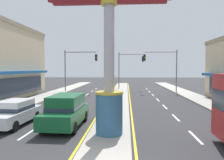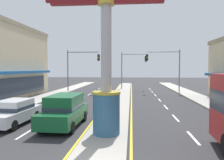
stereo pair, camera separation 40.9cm
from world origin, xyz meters
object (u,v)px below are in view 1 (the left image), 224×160
object	(u,v)px
traffic_light_median_far	(128,64)
district_sign	(109,58)
suv_near_left_lane	(66,110)
traffic_light_left_side	(77,63)
traffic_light_right_side	(164,63)
sedan_near_right_lane	(14,112)

from	to	relation	value
traffic_light_median_far	district_sign	bearing A→B (deg)	-92.56
district_sign	suv_near_left_lane	distance (m)	4.45
district_sign	traffic_light_median_far	size ratio (longest dim) A/B	1.35
district_sign	traffic_light_left_side	bearing A→B (deg)	107.36
traffic_light_right_side	traffic_light_median_far	world-z (taller)	same
traffic_light_median_far	suv_near_left_lane	size ratio (longest dim) A/B	1.34
traffic_light_left_side	traffic_light_median_far	world-z (taller)	same
district_sign	traffic_light_median_far	world-z (taller)	district_sign
traffic_light_left_side	suv_near_left_lane	size ratio (longest dim) A/B	1.34
district_sign	suv_near_left_lane	world-z (taller)	district_sign
traffic_light_left_side	traffic_light_right_side	world-z (taller)	same
district_sign	sedan_near_right_lane	xyz separation A→B (m)	(-6.05, 1.89, -3.23)
district_sign	suv_near_left_lane	size ratio (longest dim) A/B	1.81
suv_near_left_lane	sedan_near_right_lane	bearing A→B (deg)	177.65
traffic_light_right_side	traffic_light_left_side	bearing A→B (deg)	-177.79
sedan_near_right_lane	suv_near_left_lane	world-z (taller)	suv_near_left_lane
district_sign	traffic_light_median_far	xyz separation A→B (m)	(1.13, 25.29, 0.18)
traffic_light_right_side	traffic_light_median_far	distance (m)	6.91
traffic_light_left_side	traffic_light_right_side	size ratio (longest dim) A/B	1.00
traffic_light_right_side	sedan_near_right_lane	distance (m)	22.83
district_sign	traffic_light_right_side	xyz separation A→B (m)	(6.33, 20.75, 0.23)
traffic_light_left_side	suv_near_left_lane	xyz separation A→B (m)	(3.59, -18.51, -3.26)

